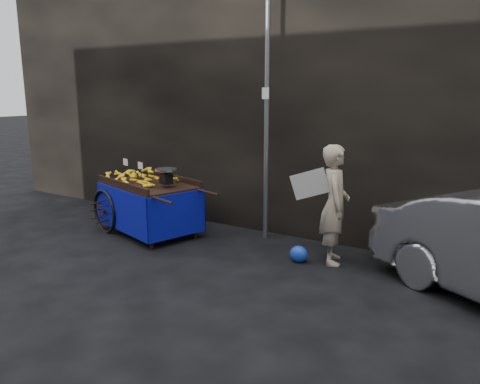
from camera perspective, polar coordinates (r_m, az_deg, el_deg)
The scene contains 6 objects.
ground at distance 7.10m, azimuth -4.19°, elevation -7.87°, with size 80.00×80.00×0.00m, color black.
building_wall at distance 8.73m, azimuth 8.09°, elevation 12.52°, with size 13.50×2.00×5.00m.
street_pole at distance 7.62m, azimuth 3.27°, elevation 8.96°, with size 0.12×0.10×4.00m.
banana_cart at distance 8.24m, azimuth -11.22°, elevation 0.46°, with size 2.56×1.68×1.28m.
vendor at distance 6.77m, azimuth 11.45°, elevation -1.51°, with size 0.91×0.74×1.71m.
plastic_bag at distance 6.89m, azimuth 7.18°, elevation -7.51°, with size 0.27×0.22×0.24m, color #193DBF.
Camera 1 is at (3.97, -5.37, 2.44)m, focal length 35.00 mm.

